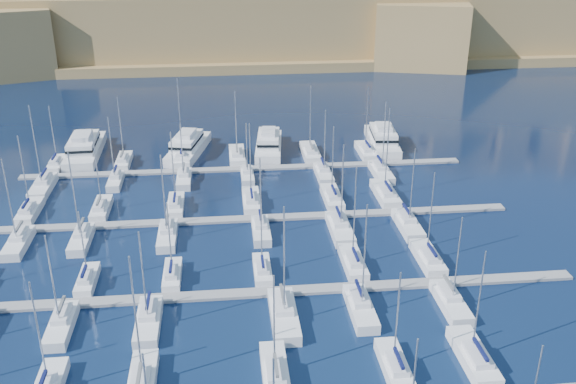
{
  "coord_description": "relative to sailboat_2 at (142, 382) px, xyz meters",
  "views": [
    {
      "loc": [
        -4.0,
        -82.75,
        45.38
      ],
      "look_at": [
        5.46,
        6.0,
        6.36
      ],
      "focal_mm": 40.0,
      "sensor_mm": 36.0,
      "label": 1
    }
  ],
  "objects": [
    {
      "name": "motor_yacht_d",
      "position": [
        42.7,
        70.62,
        0.97
      ],
      "size": [
        6.96,
        18.27,
        5.25
      ],
      "color": "silver",
      "rests_on": "ground"
    },
    {
      "name": "ground",
      "position": [
        13.43,
        28.54,
        -0.76
      ],
      "size": [
        600.0,
        600.0,
        0.0
      ],
      "primitive_type": "plane",
      "color": "black",
      "rests_on": "ground"
    },
    {
      "name": "sailboat_39",
      "position": [
        12.03,
        66.5,
        -0.0
      ],
      "size": [
        3.05,
        10.17,
        14.1
      ],
      "color": "silver",
      "rests_on": "ground"
    },
    {
      "name": "sailboat_28",
      "position": [
        27.51,
        44.17,
        -0.02
      ],
      "size": [
        2.85,
        9.5,
        13.58
      ],
      "color": "silver",
      "rests_on": "ground"
    },
    {
      "name": "sailboat_44",
      "position": [
        2.0,
        55.4,
        -0.04
      ],
      "size": [
        2.55,
        8.51,
        11.56
      ],
      "color": "silver",
      "rests_on": "ground"
    },
    {
      "name": "sailboat_5",
      "position": [
        35.69,
        0.3,
        -0.01
      ],
      "size": [
        2.93,
        9.76,
        13.88
      ],
      "color": "silver",
      "rests_on": "ground"
    },
    {
      "name": "sailboat_16",
      "position": [
        26.67,
        21.99,
        -0.01
      ],
      "size": [
        2.73,
        9.12,
        14.99
      ],
      "color": "silver",
      "rests_on": "ground"
    },
    {
      "name": "sailboat_40",
      "position": [
        26.86,
        66.7,
        0.01
      ],
      "size": [
        3.17,
        10.57,
        14.68
      ],
      "color": "silver",
      "rests_on": "ground"
    },
    {
      "name": "sailboat_43",
      "position": [
        -10.32,
        55.75,
        -0.03
      ],
      "size": [
        2.34,
        7.79,
        13.15
      ],
      "color": "silver",
      "rests_on": "ground"
    },
    {
      "name": "motor_yacht_c",
      "position": [
        18.69,
        70.06,
        0.97
      ],
      "size": [
        6.8,
        17.13,
        5.25
      ],
      "color": "silver",
      "rests_on": "ground"
    },
    {
      "name": "sailboat_37",
      "position": [
        -10.13,
        65.76,
        -0.02
      ],
      "size": [
        2.6,
        8.66,
        13.75
      ],
      "color": "silver",
      "rests_on": "ground"
    },
    {
      "name": "sailboat_26",
      "position": [
        1.11,
        43.81,
        -0.02
      ],
      "size": [
        2.62,
        8.75,
        13.64
      ],
      "color": "silver",
      "rests_on": "ground"
    },
    {
      "name": "sailboat_38",
      "position": [
        1.19,
        66.88,
        0.02
      ],
      "size": [
        3.28,
        10.93,
        16.81
      ],
      "color": "silver",
      "rests_on": "ground"
    },
    {
      "name": "sailboat_31",
      "position": [
        -12.23,
        33.2,
        -0.01
      ],
      "size": [
        2.67,
        8.9,
        14.94
      ],
      "color": "silver",
      "rests_on": "ground"
    },
    {
      "name": "sailboat_34",
      "position": [
        26.73,
        32.56,
        0.0
      ],
      "size": [
        3.06,
        10.21,
        14.9
      ],
      "color": "silver",
      "rests_on": "ground"
    },
    {
      "name": "sailboat_46",
      "position": [
        27.76,
        55.23,
        -0.02
      ],
      "size": [
        2.66,
        8.85,
        13.45
      ],
      "color": "silver",
      "rests_on": "ground"
    },
    {
      "name": "sailboat_30",
      "position": [
        -21.23,
        33.06,
        -0.01
      ],
      "size": [
        2.76,
        9.2,
        14.4
      ],
      "color": "silver",
      "rests_on": "ground"
    },
    {
      "name": "sailboat_22",
      "position": [
        25.36,
        10.99,
        -0.0
      ],
      "size": [
        2.8,
        9.34,
        15.3
      ],
      "color": "silver",
      "rests_on": "ground"
    },
    {
      "name": "sailboat_20",
      "position": [
        -0.34,
        10.97,
        -0.02
      ],
      "size": [
        2.81,
        9.38,
        13.24
      ],
      "color": "silver",
      "rests_on": "ground"
    },
    {
      "name": "motor_yacht_a",
      "position": [
        -18.52,
        71.51,
        0.97
      ],
      "size": [
        6.39,
        19.85,
        5.25
      ],
      "color": "silver",
      "rests_on": "ground"
    },
    {
      "name": "sailboat_14",
      "position": [
        1.86,
        21.3,
        -0.05
      ],
      "size": [
        2.31,
        7.72,
        11.53
      ],
      "color": "silver",
      "rests_on": "ground"
    },
    {
      "name": "fortified_city",
      "position": [
        13.25,
        183.8,
        13.98
      ],
      "size": [
        460.0,
        108.95,
        59.52
      ],
      "color": "brown",
      "rests_on": "ground"
    },
    {
      "name": "sailboat_24",
      "position": [
        -22.43,
        43.95,
        -0.02
      ],
      "size": [
        2.71,
        9.05,
        13.81
      ],
      "color": "silver",
      "rests_on": "ground"
    },
    {
      "name": "sailboat_21",
      "position": [
        15.8,
        10.39,
        0.01
      ],
      "size": [
        3.17,
        10.56,
        15.82
      ],
      "color": "silver",
      "rests_on": "ground"
    },
    {
      "name": "motor_yacht_b",
      "position": [
        2.17,
        70.57,
        0.97
      ],
      "size": [
        9.23,
        18.47,
        5.25
      ],
      "color": "silver",
      "rests_on": "ground"
    },
    {
      "name": "sailboat_36",
      "position": [
        -22.83,
        65.56,
        -0.04
      ],
      "size": [
        2.48,
        8.25,
        12.46
      ],
      "color": "silver",
      "rests_on": "ground"
    },
    {
      "name": "sailboat_15",
      "position": [
        13.97,
        21.32,
        -0.05
      ],
      "size": [
        2.33,
        7.75,
        11.39
      ],
      "color": "silver",
      "rests_on": "ground"
    },
    {
      "name": "sailboat_45",
      "position": [
        13.59,
        55.8,
        -0.05
      ],
      "size": [
        2.31,
        7.69,
        11.23
      ],
      "color": "silver",
      "rests_on": "ground"
    },
    {
      "name": "sailboat_19",
      "position": [
        -10.5,
        11.27,
        -0.03
      ],
      "size": [
        2.63,
        8.76,
        13.19
      ],
      "color": "silver",
      "rests_on": "ground"
    },
    {
      "name": "sailboat_42",
      "position": [
        -22.76,
        54.5,
        0.01
      ],
      "size": [
        3.1,
        10.34,
        16.07
      ],
      "color": "silver",
      "rests_on": "ground"
    },
    {
      "name": "sailboat_27",
      "position": [
        13.72,
        44.22,
        -0.01
      ],
      "size": [
        2.88,
        9.59,
        14.49
      ],
      "color": "silver",
      "rests_on": "ground"
    },
    {
      "name": "sailboat_25",
      "position": [
        -10.99,
        43.82,
        -0.01
      ],
      "size": [
        2.64,
        8.78,
        14.53
      ],
      "color": "silver",
      "rests_on": "ground"
    },
    {
      "name": "sailboat_35",
      "position": [
        37.52,
        32.84,
        -0.01
      ],
      "size": [
        2.89,
        9.65,
        13.79
      ],
      "color": "silver",
      "rests_on": "ground"
    },
    {
      "name": "sailboat_29",
      "position": [
        36.93,
        44.71,
        0.02
      ],
      "size": [
        3.18,
        10.59,
        16.17
      ],
      "color": "silver",
      "rests_on": "ground"
    },
    {
      "name": "pontoon_mid_far",
      "position": [
        13.43,
        38.54,
        -0.56
      ],
      "size": [
        84.0,
        2.0,
        0.4
      ],
      "primitive_type": "cube",
      "color": "slate",
      "rests_on": "ground"
    },
    {
      "name": "sailboat_47",
      "position": [
        38.58,
        54.73,
        -0.0
      ],
      "size": [
        2.96,
        9.87,
        14.85
      ],
      "color": "silver",
      "rests_on": "ground"
    },
    {
      "name": "sailboat_23",
      "position": [
        36.83,
        11.09,
        -0.02
      ],
      "size": [
        2.74,
        9.13,
        13.02
      ],
      "color": "silver",
      "rests_on": "ground"
    },
    {
      "name": "pontoon_mid_near",
      "position": [
        13.43,
        16.54,
        -0.56
      ],
      "size": [
        84.0,
        2.0,
        0.4
      ],
      "primitive_type": "cube",
      "color": "slate",
      "rests_on": "ground"
    },
    {
      "name": "pontoon_far",
      "position": [
        13.43,
        60.54,
        -0.56
      ],
      "size": [
        84.0,
        2.0,
        0.4
      ],
      "primitive_type": "cube",
      "color": "slate",
      "rests_on": "ground"
    },
    {
      "name": "sailboat_13",
      "position": [
        -9.28,
        21.23,
        -0.06
      ],
      "size": [
        2.27,
        7.57,
        10.84
      ],
      "color": "silver",
      "rests_on": "ground"
    },
    {
      "name": "sailboat_2",
      "position": [
        0.0,
        0.0,
        0.0
      ],
      "size": [
        2.74,
        9.14,
        15.61
      ],
      "color": "silver",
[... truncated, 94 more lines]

